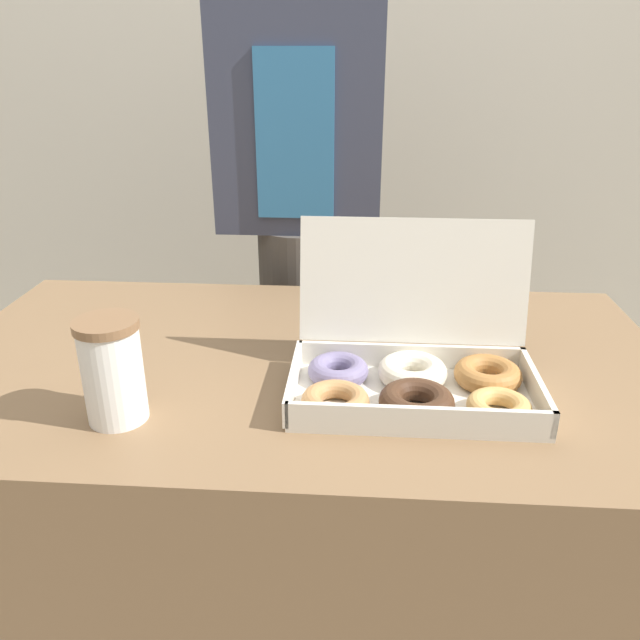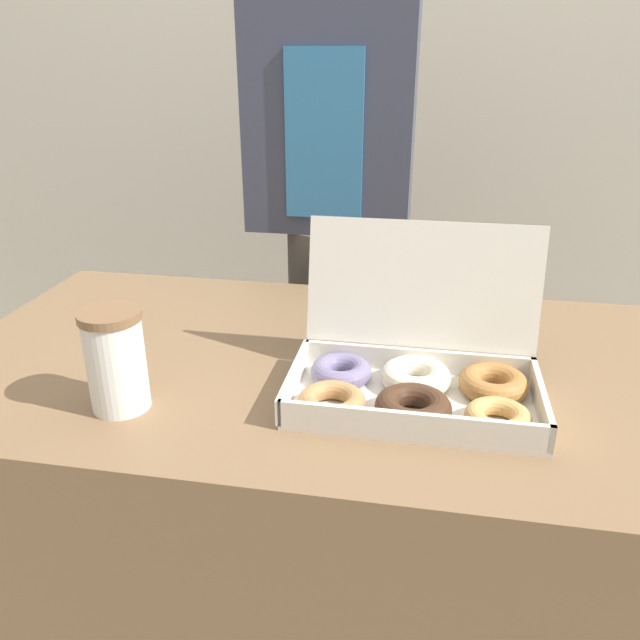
# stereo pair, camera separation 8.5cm
# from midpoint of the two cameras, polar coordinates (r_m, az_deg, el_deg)

# --- Properties ---
(wall_back) EXTENTS (10.00, 0.05, 2.60)m
(wall_back) POSITION_cam_midpoint_polar(r_m,az_deg,el_deg) (2.18, 7.49, 26.30)
(wall_back) COLOR beige
(wall_back) RESTS_ON ground_plane
(table) EXTENTS (1.19, 0.67, 0.72)m
(table) POSITION_cam_midpoint_polar(r_m,az_deg,el_deg) (1.22, 1.29, -18.86)
(table) COLOR brown
(table) RESTS_ON ground_plane
(donut_box) EXTENTS (0.35, 0.25, 0.23)m
(donut_box) POSITION_cam_midpoint_polar(r_m,az_deg,el_deg) (0.90, 11.49, -5.21)
(donut_box) COLOR silver
(donut_box) RESTS_ON table
(coffee_cup) EXTENTS (0.08, 0.08, 0.14)m
(coffee_cup) POSITION_cam_midpoint_polar(r_m,az_deg,el_deg) (0.88, -15.57, -3.60)
(coffee_cup) COLOR white
(coffee_cup) RESTS_ON table
(person_customer) EXTENTS (0.36, 0.24, 1.59)m
(person_customer) POSITION_cam_midpoint_polar(r_m,az_deg,el_deg) (1.44, 2.68, 12.86)
(person_customer) COLOR #4C4742
(person_customer) RESTS_ON ground_plane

